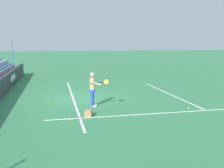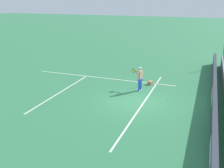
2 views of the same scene
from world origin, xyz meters
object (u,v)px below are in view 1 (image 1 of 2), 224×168
Objects in this scene: tennis_ball_stray_back at (188,108)px; tennis_ball_on_baseline at (49,103)px; ball_box_cardboard at (89,113)px; tennis_ball_toward_net at (95,100)px; tennis_player at (93,89)px; tennis_ball_near_player at (70,119)px.

tennis_ball_on_baseline is (-2.68, -6.69, 0.00)m from tennis_ball_stray_back.
tennis_ball_stray_back and tennis_ball_on_baseline have the same top height.
ball_box_cardboard is 2.97m from tennis_ball_toward_net.
tennis_player is 25.98× the size of tennis_ball_toward_net.
tennis_player is 1.52m from tennis_ball_toward_net.
tennis_ball_toward_net is (-1.22, 0.29, -0.86)m from tennis_player.
tennis_ball_on_baseline is at bearing -118.62° from tennis_player.
tennis_ball_toward_net is at bearing -122.79° from tennis_ball_stray_back.
tennis_ball_stray_back is (-0.18, 4.91, -0.10)m from ball_box_cardboard.
tennis_ball_stray_back is at bearing 96.31° from tennis_ball_near_player.
tennis_ball_stray_back is at bearing 92.07° from ball_box_cardboard.
tennis_player is 4.79m from tennis_ball_stray_back.
tennis_ball_stray_back is at bearing 57.21° from tennis_ball_toward_net.
ball_box_cardboard is 6.06× the size of tennis_ball_near_player.
ball_box_cardboard is (1.65, -0.43, -0.76)m from tennis_player.
tennis_ball_on_baseline is at bearing -164.17° from tennis_ball_near_player.
ball_box_cardboard is at bearing -14.18° from tennis_ball_toward_net.
tennis_player is at bearing 61.38° from tennis_ball_on_baseline.
tennis_player reaches higher than tennis_ball_toward_net.
tennis_player is 2.66m from tennis_ball_on_baseline.
tennis_player is 1.87m from ball_box_cardboard.
tennis_player is at bearing 148.91° from tennis_ball_near_player.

